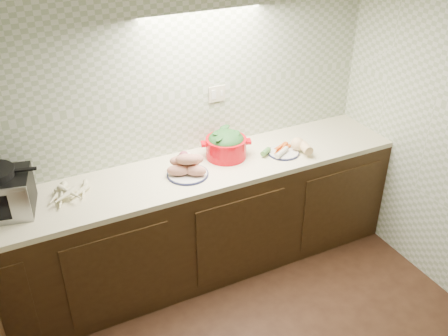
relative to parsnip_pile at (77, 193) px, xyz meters
name	(u,v)px	position (x,y,z in m)	size (l,w,h in m)	color
room	(289,198)	(0.59, -1.53, 0.70)	(3.60, 3.60, 2.60)	black
parsnip_pile	(77,193)	(0.00, 0.00, 0.00)	(0.27, 0.30, 0.07)	beige
sweet_potato_plate	(187,167)	(0.75, -0.06, 0.03)	(0.30, 0.29, 0.17)	#14183A
onion_bowl	(185,159)	(0.80, 0.09, 0.01)	(0.13, 0.13, 0.10)	black
dutch_oven	(226,145)	(1.11, 0.05, 0.07)	(0.38, 0.38, 0.21)	#C4020D
veg_plate	(289,148)	(1.57, -0.11, 0.01)	(0.38, 0.26, 0.11)	#14183A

